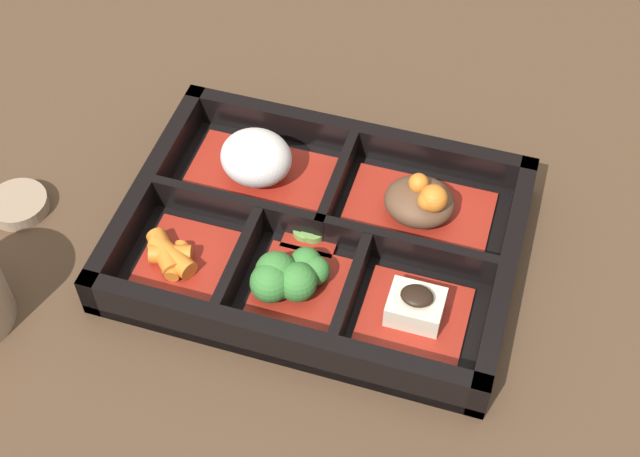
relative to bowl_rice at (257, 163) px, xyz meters
The scene contains 10 objects.
ground_plane 0.09m from the bowl_rice, 33.73° to the right, with size 3.00×3.00×0.00m, color #4C3523.
bento_base 0.09m from the bowl_rice, 33.73° to the right, with size 0.31×0.23×0.01m.
bento_rim 0.09m from the bowl_rice, 35.29° to the right, with size 0.31×0.23×0.04m.
bowl_rice is the anchor object (origin of this frame).
bowl_stew 0.14m from the bowl_rice, ahead, with size 0.12×0.08×0.05m.
bowl_carrots 0.11m from the bowl_rice, 106.73° to the right, with size 0.07×0.07×0.02m.
bowl_greens 0.12m from the bowl_rice, 58.93° to the right, with size 0.07×0.07×0.04m.
bowl_tofu 0.19m from the bowl_rice, 31.47° to the right, with size 0.08×0.07×0.03m.
bowl_pickles 0.08m from the bowl_rice, 38.52° to the right, with size 0.04×0.04×0.01m.
sauce_dish 0.20m from the bowl_rice, 156.29° to the right, with size 0.05×0.05×0.01m.
Camera 1 is at (0.13, -0.42, 0.57)m, focal length 50.00 mm.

